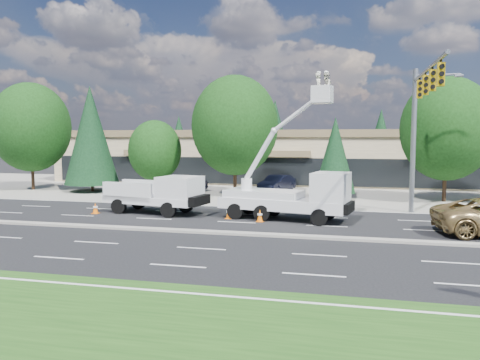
# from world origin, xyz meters

# --- Properties ---
(ground) EXTENTS (140.00, 140.00, 0.00)m
(ground) POSITION_xyz_m (0.00, 0.00, 0.00)
(ground) COLOR black
(ground) RESTS_ON ground
(concrete_apron) EXTENTS (140.00, 22.00, 0.01)m
(concrete_apron) POSITION_xyz_m (0.00, 20.00, 0.01)
(concrete_apron) COLOR gray
(concrete_apron) RESTS_ON ground
(grass_verge) EXTENTS (140.00, 10.00, 0.01)m
(grass_verge) POSITION_xyz_m (0.00, -13.00, 0.01)
(grass_verge) COLOR #1A4112
(grass_verge) RESTS_ON ground
(road_median) EXTENTS (120.00, 0.55, 0.12)m
(road_median) POSITION_xyz_m (0.00, 0.00, 0.06)
(road_median) COLOR gray
(road_median) RESTS_ON ground
(strip_mall) EXTENTS (50.40, 15.40, 5.50)m
(strip_mall) POSITION_xyz_m (0.00, 29.97, 2.83)
(strip_mall) COLOR tan
(strip_mall) RESTS_ON ground
(tree_front_a) EXTENTS (6.98, 6.98, 9.68)m
(tree_front_a) POSITION_xyz_m (-22.00, 15.00, 5.67)
(tree_front_a) COLOR #332114
(tree_front_a) RESTS_ON ground
(tree_front_b) EXTENTS (4.68, 4.68, 9.23)m
(tree_front_b) POSITION_xyz_m (-16.00, 15.00, 4.95)
(tree_front_b) COLOR #332114
(tree_front_b) RESTS_ON ground
(tree_front_c) EXTENTS (4.49, 4.49, 6.23)m
(tree_front_c) POSITION_xyz_m (-10.00, 15.00, 3.64)
(tree_front_c) COLOR #332114
(tree_front_c) RESTS_ON ground
(tree_front_d) EXTENTS (7.04, 7.04, 9.77)m
(tree_front_d) POSITION_xyz_m (-3.00, 15.00, 5.72)
(tree_front_d) COLOR #332114
(tree_front_d) RESTS_ON ground
(tree_front_e) EXTENTS (3.22, 3.22, 6.34)m
(tree_front_e) POSITION_xyz_m (5.00, 15.00, 3.40)
(tree_front_e) COLOR #332114
(tree_front_e) RESTS_ON ground
(tree_front_f) EXTENTS (6.63, 6.63, 9.20)m
(tree_front_f) POSITION_xyz_m (13.00, 15.00, 5.39)
(tree_front_f) COLOR #332114
(tree_front_f) RESTS_ON ground
(tree_back_a) EXTENTS (3.99, 3.99, 7.87)m
(tree_back_a) POSITION_xyz_m (-18.00, 42.00, 4.22)
(tree_back_a) COLOR #332114
(tree_back_a) RESTS_ON ground
(tree_back_b) EXTENTS (5.02, 5.02, 9.90)m
(tree_back_b) POSITION_xyz_m (-4.00, 42.00, 5.31)
(tree_back_b) COLOR #332114
(tree_back_b) RESTS_ON ground
(tree_back_c) EXTENTS (4.29, 4.29, 8.45)m
(tree_back_c) POSITION_xyz_m (10.00, 42.00, 4.53)
(tree_back_c) COLOR #332114
(tree_back_c) RESTS_ON ground
(signal_mast) EXTENTS (2.76, 10.16, 9.00)m
(signal_mast) POSITION_xyz_m (10.03, 7.04, 6.06)
(signal_mast) COLOR gray
(signal_mast) RESTS_ON ground
(utility_pickup) EXTENTS (6.52, 3.34, 2.38)m
(utility_pickup) POSITION_xyz_m (-5.42, 5.07, 0.98)
(utility_pickup) COLOR silver
(utility_pickup) RESTS_ON ground
(bucket_truck) EXTENTS (7.70, 3.61, 8.38)m
(bucket_truck) POSITION_xyz_m (3.10, 4.60, 1.77)
(bucket_truck) COLOR silver
(bucket_truck) RESTS_ON ground
(traffic_cone_a) EXTENTS (0.40, 0.40, 0.70)m
(traffic_cone_a) POSITION_xyz_m (-9.33, 4.14, 0.34)
(traffic_cone_a) COLOR orange
(traffic_cone_a) RESTS_ON ground
(traffic_cone_b) EXTENTS (0.40, 0.40, 0.70)m
(traffic_cone_b) POSITION_xyz_m (-0.73, 4.29, 0.34)
(traffic_cone_b) COLOR orange
(traffic_cone_b) RESTS_ON ground
(traffic_cone_c) EXTENTS (0.40, 0.40, 0.70)m
(traffic_cone_c) POSITION_xyz_m (1.24, 3.73, 0.34)
(traffic_cone_c) COLOR orange
(traffic_cone_c) RESTS_ON ground
(parked_car_west) EXTENTS (2.56, 4.19, 1.33)m
(parked_car_west) POSITION_xyz_m (-7.26, 16.03, 0.67)
(parked_car_west) COLOR black
(parked_car_west) RESTS_ON ground
(parked_car_east) EXTENTS (2.92, 4.87, 1.52)m
(parked_car_east) POSITION_xyz_m (0.00, 18.02, 0.76)
(parked_car_east) COLOR black
(parked_car_east) RESTS_ON ground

